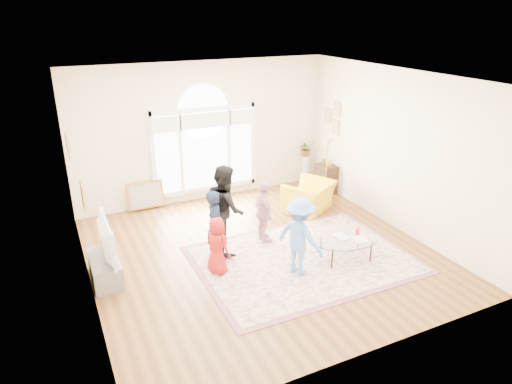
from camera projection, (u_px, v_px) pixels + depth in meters
name	position (u px, v px, depth m)	size (l,w,h in m)	color
ground	(261.00, 253.00, 8.52)	(6.00, 6.00, 0.00)	#583516
room_shell	(207.00, 136.00, 10.31)	(6.00, 6.00, 6.00)	beige
area_rug	(304.00, 260.00, 8.26)	(3.60, 2.60, 0.02)	beige
rug_border	(304.00, 260.00, 8.26)	(3.80, 2.80, 0.01)	#824F5A
tv_console	(105.00, 269.00, 7.59)	(0.45, 1.00, 0.42)	gray
television	(101.00, 240.00, 7.39)	(0.18, 1.14, 0.66)	black
coffee_table	(346.00, 240.00, 8.12)	(1.29, 0.92, 0.54)	silver
armchair	(309.00, 197.00, 10.17)	(1.04, 0.91, 0.67)	yellow
side_cabinet	(326.00, 178.00, 11.22)	(0.40, 0.50, 0.70)	black
floor_lamp	(328.00, 148.00, 10.38)	(0.27, 0.27, 1.51)	black
plant_pedestal	(305.00, 169.00, 11.88)	(0.20, 0.20, 0.70)	white
potted_plant	(306.00, 148.00, 11.67)	(0.38, 0.33, 0.43)	#33722D
leaning_picture	(147.00, 209.00, 10.36)	(0.80, 0.05, 0.62)	tan
child_red	(217.00, 245.00, 7.68)	(0.50, 0.32, 1.01)	#A81C18
child_navy	(216.00, 226.00, 8.03)	(0.48, 0.32, 1.32)	#151C32
child_black	(225.00, 209.00, 8.30)	(0.81, 0.63, 1.66)	black
child_pink	(264.00, 212.00, 8.67)	(0.72, 0.30, 1.23)	#D99AA5
child_blue	(300.00, 236.00, 7.61)	(0.88, 0.51, 1.37)	#5892E3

